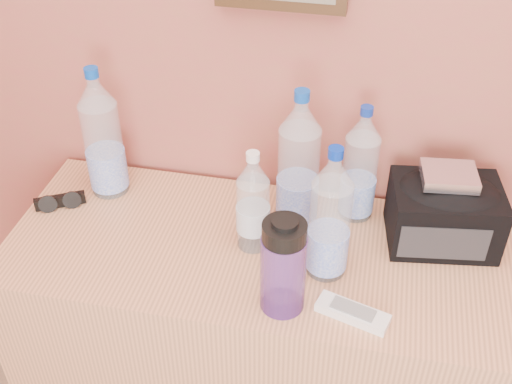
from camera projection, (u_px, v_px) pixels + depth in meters
dresser at (257, 349)px, 1.80m from camera, size 1.23×0.51×0.77m
pet_large_a at (103, 139)px, 1.65m from camera, size 0.10×0.10×0.36m
pet_large_b at (298, 167)px, 1.54m from camera, size 0.10×0.10×0.37m
pet_large_c at (360, 169)px, 1.58m from camera, size 0.09×0.09×0.32m
pet_large_d at (330, 220)px, 1.41m from camera, size 0.09×0.09×0.34m
pet_small at (253, 206)px, 1.50m from camera, size 0.08×0.08×0.27m
nalgene_bottle at (283, 265)px, 1.34m from camera, size 0.10×0.10×0.24m
sunglasses at (60, 201)px, 1.68m from camera, size 0.14×0.10×0.03m
ac_remote at (353, 313)px, 1.38m from camera, size 0.17×0.09×0.02m
toiletry_bag at (444, 212)px, 1.53m from camera, size 0.28×0.22×0.17m
foil_packet at (449, 176)px, 1.48m from camera, size 0.14×0.12×0.03m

